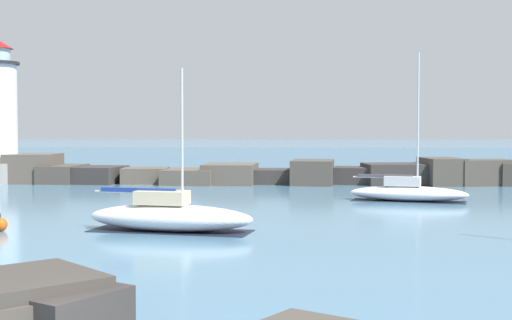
{
  "coord_description": "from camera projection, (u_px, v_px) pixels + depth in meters",
  "views": [
    {
      "loc": [
        3.61,
        -13.14,
        4.87
      ],
      "look_at": [
        1.6,
        22.55,
        3.27
      ],
      "focal_mm": 50.0,
      "sensor_mm": 36.0,
      "label": 1
    }
  ],
  "objects": [
    {
      "name": "mooring_buoy_orange_near",
      "position": [
        1.0,
        224.0,
        33.64
      ],
      "size": [
        0.65,
        0.65,
        0.85
      ],
      "color": "#EA5914",
      "rests_on": "ground"
    },
    {
      "name": "open_sea_beyond",
      "position": [
        275.0,
        157.0,
        122.64
      ],
      "size": [
        400.0,
        116.0,
        0.01
      ],
      "color": "teal",
      "rests_on": "ground"
    },
    {
      "name": "breakwater_jetty",
      "position": [
        265.0,
        173.0,
        62.58
      ],
      "size": [
        54.54,
        6.49,
        2.59
      ],
      "color": "#383330",
      "rests_on": "ground"
    },
    {
      "name": "sailboat_moored_1",
      "position": [
        169.0,
        216.0,
        33.66
      ],
      "size": [
        8.38,
        3.81,
        7.69
      ],
      "color": "white",
      "rests_on": "ground"
    },
    {
      "name": "sailboat_moored_0",
      "position": [
        408.0,
        192.0,
        47.49
      ],
      "size": [
        8.11,
        4.02,
        9.87
      ],
      "color": "white",
      "rests_on": "ground"
    }
  ]
}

